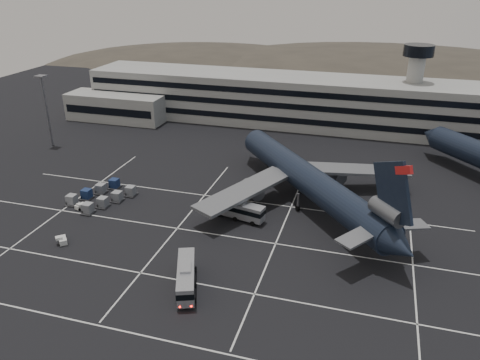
# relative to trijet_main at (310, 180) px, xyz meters

# --- Properties ---
(ground) EXTENTS (260.00, 260.00, 0.00)m
(ground) POSITION_rel_trijet_main_xyz_m (-14.99, -19.87, -5.25)
(ground) COLOR black
(ground) RESTS_ON ground
(lane_markings) EXTENTS (90.00, 55.62, 0.01)m
(lane_markings) POSITION_rel_trijet_main_xyz_m (-14.05, -19.15, -5.24)
(lane_markings) COLOR silver
(lane_markings) RESTS_ON ground
(terminal) EXTENTS (125.00, 26.00, 24.00)m
(terminal) POSITION_rel_trijet_main_xyz_m (-17.94, 51.27, 1.68)
(terminal) COLOR gray
(terminal) RESTS_ON ground
(hills) EXTENTS (352.00, 180.00, 44.00)m
(hills) POSITION_rel_trijet_main_xyz_m (3.00, 150.13, -17.32)
(hills) COLOR #38332B
(hills) RESTS_ON ground
(lightpole_left) EXTENTS (2.40, 2.40, 18.28)m
(lightpole_left) POSITION_rel_trijet_main_xyz_m (-69.99, 15.13, 6.57)
(lightpole_left) COLOR slate
(lightpole_left) RESTS_ON ground
(trijet_main) EXTENTS (41.62, 47.65, 18.08)m
(trijet_main) POSITION_rel_trijet_main_xyz_m (0.00, 0.00, 0.00)
(trijet_main) COLOR black
(trijet_main) RESTS_ON ground
(bus_near) EXTENTS (6.14, 10.85, 3.77)m
(bus_near) POSITION_rel_trijet_main_xyz_m (-12.85, -31.19, -3.19)
(bus_near) COLOR gray
(bus_near) RESTS_ON ground
(bus_far) EXTENTS (10.54, 4.45, 3.62)m
(bus_far) POSITION_rel_trijet_main_xyz_m (-11.58, -9.26, -3.27)
(bus_far) COLOR gray
(bus_far) RESTS_ON ground
(tug_a) EXTENTS (1.75, 2.26, 1.29)m
(tug_a) POSITION_rel_trijet_main_xyz_m (-41.99, -14.15, -4.68)
(tug_a) COLOR silver
(tug_a) RESTS_ON ground
(tug_b) EXTENTS (2.49, 2.53, 1.43)m
(tug_b) POSITION_rel_trijet_main_xyz_m (-37.48, -25.95, -4.62)
(tug_b) COLOR silver
(tug_b) RESTS_ON ground
(uld_cluster) EXTENTS (12.09, 14.49, 2.06)m
(uld_cluster) POSITION_rel_trijet_main_xyz_m (-39.94, -9.65, -4.25)
(uld_cluster) COLOR #2D2D30
(uld_cluster) RESTS_ON ground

